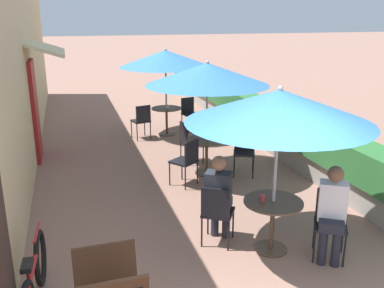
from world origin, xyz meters
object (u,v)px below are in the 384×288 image
patio_table_far (167,115)px  patio_umbrella_mid (207,74)px  cafe_chair_mid_right (189,139)px  coffee_cup_mid (207,136)px  patio_umbrella_far (166,59)px  patio_umbrella_near (279,106)px  cafe_chair_near_left (217,210)px  cafe_chair_near_right (331,218)px  coffee_cup_near (263,198)px  patio_table_mid (207,149)px  cafe_chair_mid_back (187,159)px  seated_patron_near_right (332,210)px  bicycle_leaning (35,282)px  cafe_chair_mid_left (244,148)px  cafe_chair_far_left (190,111)px  coffee_cup_far (168,107)px  cafe_chair_far_right (142,119)px  seated_patron_near_left (219,195)px  patio_table_near (273,215)px

patio_table_far → patio_umbrella_mid: bearing=-88.1°
cafe_chair_mid_right → coffee_cup_mid: size_ratio=9.67×
patio_umbrella_far → patio_umbrella_near: bearing=-89.7°
cafe_chair_near_left → cafe_chair_near_right: same height
coffee_cup_near → patio_table_mid: coffee_cup_near is taller
cafe_chair_near_right → cafe_chair_mid_back: bearing=-36.0°
seated_patron_near_right → bicycle_leaning: 3.53m
coffee_cup_near → patio_umbrella_near: bearing=-15.0°
cafe_chair_mid_left → cafe_chair_far_left: 3.44m
cafe_chair_near_left → cafe_chair_near_right: 1.46m
cafe_chair_near_left → cafe_chair_mid_left: size_ratio=1.00×
coffee_cup_far → cafe_chair_mid_left: bearing=-76.3°
patio_umbrella_far → cafe_chair_far_left: size_ratio=2.65×
patio_umbrella_near → cafe_chair_far_left: bearing=83.9°
cafe_chair_mid_right → patio_umbrella_far: bearing=171.9°
seated_patron_near_right → cafe_chair_mid_left: bearing=-61.2°
cafe_chair_far_right → cafe_chair_far_left: bearing=6.0°
patio_umbrella_mid → cafe_chair_mid_back: (-0.54, -0.49, -1.43)m
cafe_chair_mid_right → coffee_cup_far: (0.09, 2.21, 0.23)m
coffee_cup_near → coffee_cup_mid: bearing=85.7°
seated_patron_near_right → cafe_chair_far_left: bearing=-58.7°
seated_patron_near_right → patio_umbrella_mid: size_ratio=0.54×
seated_patron_near_right → bicycle_leaning: seated_patron_near_right is taller
cafe_chair_far_right → coffee_cup_near: bearing=-97.6°
seated_patron_near_left → cafe_chair_mid_back: size_ratio=1.44×
cafe_chair_near_right → cafe_chair_mid_right: 4.03m
cafe_chair_near_right → coffee_cup_near: (-0.79, 0.35, 0.23)m
coffee_cup_near → cafe_chair_far_left: size_ratio=0.10×
cafe_chair_near_left → coffee_cup_mid: 2.80m
seated_patron_near_left → patio_table_far: (0.57, 5.50, -0.18)m
cafe_chair_near_right → patio_umbrella_far: patio_umbrella_far is taller
patio_table_far → cafe_chair_mid_left: bearing=-76.1°
seated_patron_near_right → coffee_cup_far: seated_patron_near_right is taller
patio_umbrella_near → coffee_cup_far: (-0.01, 5.85, -1.20)m
patio_table_near → patio_table_mid: bearing=88.7°
patio_table_mid → coffee_cup_near: bearing=-94.0°
patio_table_far → patio_umbrella_far: (-0.00, -0.00, 1.44)m
coffee_cup_mid → bicycle_leaning: bearing=-131.3°
patio_table_mid → patio_umbrella_mid: 1.44m
patio_umbrella_near → patio_umbrella_mid: (0.07, 2.94, 0.00)m
cafe_chair_near_left → coffee_cup_near: bearing=3.5°
coffee_cup_near → cafe_chair_mid_back: bearing=97.9°
cafe_chair_near_right → coffee_cup_mid: (-0.57, 3.32, 0.23)m
seated_patron_near_right → patio_umbrella_far: 6.48m
seated_patron_near_left → bicycle_leaning: seated_patron_near_left is taller
bicycle_leaning → coffee_cup_near: bearing=12.8°
seated_patron_near_left → patio_table_near: bearing=-2.8°
cafe_chair_near_right → coffee_cup_near: size_ratio=9.67×
cafe_chair_mid_left → cafe_chair_far_right: same height
cafe_chair_far_right → patio_umbrella_far: bearing=6.0°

